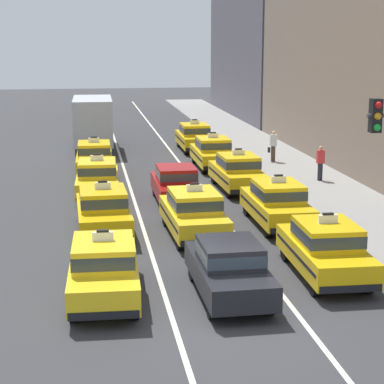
{
  "coord_description": "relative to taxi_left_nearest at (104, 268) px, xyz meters",
  "views": [
    {
      "loc": [
        -3.62,
        -15.94,
        6.95
      ],
      "look_at": [
        0.24,
        8.97,
        1.3
      ],
      "focal_mm": 65.32,
      "sensor_mm": 36.0,
      "label": 1
    }
  ],
  "objects": [
    {
      "name": "ground_plane",
      "position": [
        3.23,
        -2.01,
        -0.88
      ],
      "size": [
        160.0,
        160.0,
        0.0
      ],
      "primitive_type": "plane",
      "color": "#353538"
    },
    {
      "name": "lane_stripe_left_center",
      "position": [
        1.63,
        17.99,
        -0.87
      ],
      "size": [
        0.14,
        80.0,
        0.01
      ],
      "primitive_type": "cube",
      "color": "silver",
      "rests_on": "ground"
    },
    {
      "name": "lane_stripe_center_right",
      "position": [
        4.83,
        17.99,
        -0.87
      ],
      "size": [
        0.14,
        80.0,
        0.01
      ],
      "primitive_type": "cube",
      "color": "silver",
      "rests_on": "ground"
    },
    {
      "name": "sidewalk_curb",
      "position": [
        10.43,
        12.99,
        -0.8
      ],
      "size": [
        4.0,
        90.0,
        0.15
      ],
      "primitive_type": "cube",
      "color": "gray",
      "rests_on": "ground"
    },
    {
      "name": "taxi_left_nearest",
      "position": [
        0.0,
        0.0,
        0.0
      ],
      "size": [
        1.97,
        4.62,
        1.96
      ],
      "color": "black",
      "rests_on": "ground"
    },
    {
      "name": "taxi_left_second",
      "position": [
        0.18,
        6.42,
        0.0
      ],
      "size": [
        1.93,
        4.6,
        1.96
      ],
      "color": "black",
      "rests_on": "ground"
    },
    {
      "name": "taxi_left_third",
      "position": [
        0.1,
        12.26,
        0.0
      ],
      "size": [
        1.97,
        4.62,
        1.96
      ],
      "color": "black",
      "rests_on": "ground"
    },
    {
      "name": "taxi_left_fourth",
      "position": [
        0.06,
        17.6,
        0.0
      ],
      "size": [
        1.89,
        4.59,
        1.96
      ],
      "color": "black",
      "rests_on": "ground"
    },
    {
      "name": "box_truck_left_fifth",
      "position": [
        0.14,
        25.62,
        0.9
      ],
      "size": [
        2.37,
        6.99,
        3.27
      ],
      "color": "black",
      "rests_on": "ground"
    },
    {
      "name": "taxi_left_sixth",
      "position": [
        0.09,
        33.11,
        0.0
      ],
      "size": [
        1.94,
        4.61,
        1.96
      ],
      "color": "black",
      "rests_on": "ground"
    },
    {
      "name": "sedan_center_nearest",
      "position": [
        3.35,
        -0.38,
        -0.03
      ],
      "size": [
        1.8,
        4.32,
        1.58
      ],
      "color": "black",
      "rests_on": "ground"
    },
    {
      "name": "taxi_center_second",
      "position": [
        3.32,
        5.58,
        0.0
      ],
      "size": [
        1.96,
        4.62,
        1.96
      ],
      "color": "black",
      "rests_on": "ground"
    },
    {
      "name": "sedan_center_third",
      "position": [
        3.37,
        10.71,
        -0.03
      ],
      "size": [
        1.77,
        4.31,
        1.58
      ],
      "color": "black",
      "rests_on": "ground"
    },
    {
      "name": "taxi_right_nearest",
      "position": [
        6.48,
        0.82,
        0.0
      ],
      "size": [
        1.93,
        4.6,
        1.96
      ],
      "color": "black",
      "rests_on": "ground"
    },
    {
      "name": "taxi_right_second",
      "position": [
        6.62,
        6.56,
        0.0
      ],
      "size": [
        1.84,
        4.57,
        1.96
      ],
      "color": "black",
      "rests_on": "ground"
    },
    {
      "name": "taxi_right_third",
      "position": [
        6.49,
        12.78,
        0.0
      ],
      "size": [
        1.93,
        4.6,
        1.96
      ],
      "color": "black",
      "rests_on": "ground"
    },
    {
      "name": "taxi_right_fourth",
      "position": [
        6.35,
        18.36,
        0.0
      ],
      "size": [
        1.84,
        4.57,
        1.96
      ],
      "color": "black",
      "rests_on": "ground"
    },
    {
      "name": "taxi_right_fifth",
      "position": [
        6.31,
        24.31,
        0.0
      ],
      "size": [
        1.82,
        4.56,
        1.96
      ],
      "color": "black",
      "rests_on": "ground"
    },
    {
      "name": "pedestrian_near_crosswalk",
      "position": [
        10.74,
        13.63,
        0.12
      ],
      "size": [
        0.36,
        0.24,
        1.68
      ],
      "color": "#23232D",
      "rests_on": "sidewalk_curb"
    },
    {
      "name": "pedestrian_by_storefront",
      "position": [
        9.87,
        19.0,
        0.13
      ],
      "size": [
        0.47,
        0.24,
        1.71
      ],
      "color": "#473828",
      "rests_on": "sidewalk_curb"
    }
  ]
}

